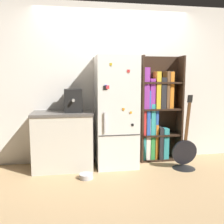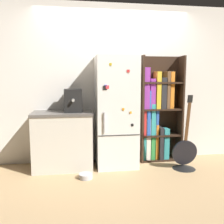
# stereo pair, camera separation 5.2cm
# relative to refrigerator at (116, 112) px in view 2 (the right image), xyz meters

# --- Properties ---
(ground_plane) EXTENTS (16.00, 16.00, 0.00)m
(ground_plane) POSITION_rel_refrigerator_xyz_m (0.00, -0.16, -0.87)
(ground_plane) COLOR tan
(wall_back) EXTENTS (8.00, 0.05, 2.60)m
(wall_back) POSITION_rel_refrigerator_xyz_m (0.00, 0.31, 0.43)
(wall_back) COLOR white
(wall_back) RESTS_ON ground_plane
(refrigerator) EXTENTS (0.64, 0.60, 1.74)m
(refrigerator) POSITION_rel_refrigerator_xyz_m (0.00, 0.00, 0.00)
(refrigerator) COLOR white
(refrigerator) RESTS_ON ground_plane
(bookshelf) EXTENTS (0.71, 0.29, 1.76)m
(bookshelf) POSITION_rel_refrigerator_xyz_m (0.73, 0.17, -0.05)
(bookshelf) COLOR black
(bookshelf) RESTS_ON ground_plane
(kitchen_counter) EXTENTS (0.91, 0.59, 0.88)m
(kitchen_counter) POSITION_rel_refrigerator_xyz_m (-0.83, 0.01, -0.43)
(kitchen_counter) COLOR beige
(kitchen_counter) RESTS_ON ground_plane
(espresso_machine) EXTENTS (0.27, 0.35, 0.35)m
(espresso_machine) POSITION_rel_refrigerator_xyz_m (-0.66, -0.01, 0.19)
(espresso_machine) COLOR black
(espresso_machine) RESTS_ON kitchen_counter
(guitar) EXTENTS (0.39, 0.35, 1.15)m
(guitar) POSITION_rel_refrigerator_xyz_m (1.02, -0.33, -0.70)
(guitar) COLOR black
(guitar) RESTS_ON ground_plane
(pet_bowl) EXTENTS (0.20, 0.20, 0.07)m
(pet_bowl) POSITION_rel_refrigerator_xyz_m (-0.51, -0.48, -0.83)
(pet_bowl) COLOR #B7B7BC
(pet_bowl) RESTS_ON ground_plane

